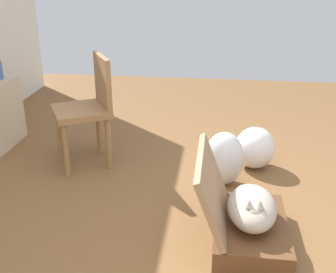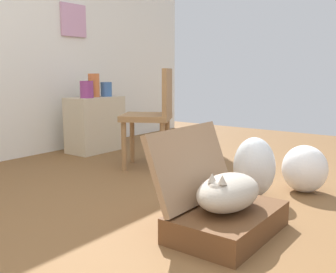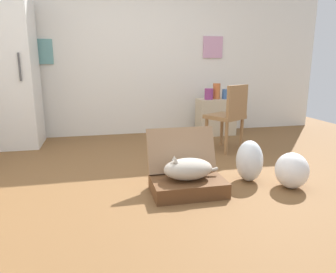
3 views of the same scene
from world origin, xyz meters
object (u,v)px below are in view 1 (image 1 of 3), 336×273
plastic_bag_clear (255,148)px  cat (252,208)px  chair (89,106)px  suitcase_base (250,231)px  plastic_bag_white (224,159)px

plastic_bag_clear → cat: bearing=175.0°
cat → chair: (0.91, 1.23, 0.25)m
chair → suitcase_base: bearing=24.2°
plastic_bag_white → chair: bearing=77.7°
suitcase_base → plastic_bag_clear: bearing=-5.0°
suitcase_base → chair: chair is taller
suitcase_base → chair: size_ratio=0.74×
suitcase_base → plastic_bag_clear: plastic_bag_clear is taller
suitcase_base → chair: bearing=53.5°
suitcase_base → plastic_bag_clear: (0.98, -0.09, 0.10)m
plastic_bag_clear → chair: bearing=93.2°
cat → plastic_bag_clear: 0.99m
chair → cat: bearing=24.0°
chair → plastic_bag_white: bearing=48.3°
plastic_bag_white → chair: (0.23, 1.07, 0.28)m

